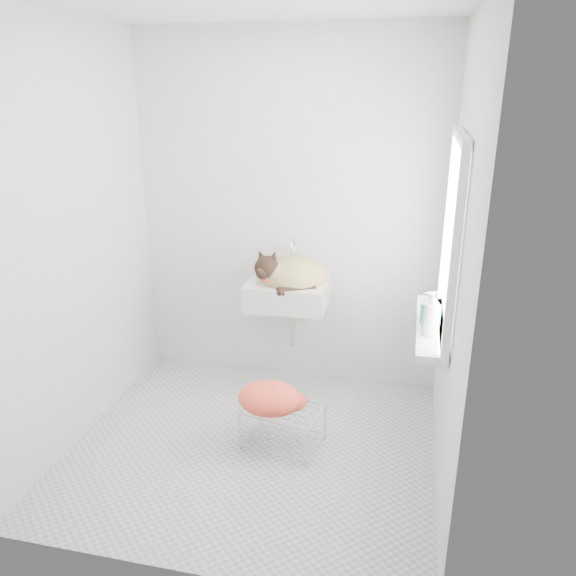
% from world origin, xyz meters
% --- Properties ---
extents(floor, '(2.20, 2.00, 0.02)m').
position_xyz_m(floor, '(0.00, 0.00, 0.00)').
color(floor, silver).
rests_on(floor, ground).
extents(back_wall, '(2.20, 0.02, 2.50)m').
position_xyz_m(back_wall, '(0.00, 1.00, 1.25)').
color(back_wall, silver).
rests_on(back_wall, ground).
extents(right_wall, '(0.02, 2.00, 2.50)m').
position_xyz_m(right_wall, '(1.10, 0.00, 1.25)').
color(right_wall, silver).
rests_on(right_wall, ground).
extents(left_wall, '(0.02, 2.00, 2.50)m').
position_xyz_m(left_wall, '(-1.10, 0.00, 1.25)').
color(left_wall, silver).
rests_on(left_wall, ground).
extents(window_glass, '(0.01, 0.80, 1.00)m').
position_xyz_m(window_glass, '(1.09, 0.20, 1.35)').
color(window_glass, white).
rests_on(window_glass, right_wall).
extents(window_frame, '(0.04, 0.90, 1.10)m').
position_xyz_m(window_frame, '(1.07, 0.20, 1.35)').
color(window_frame, white).
rests_on(window_frame, right_wall).
extents(windowsill, '(0.16, 0.88, 0.04)m').
position_xyz_m(windowsill, '(1.01, 0.20, 0.83)').
color(windowsill, white).
rests_on(windowsill, right_wall).
extents(sink, '(0.54, 0.47, 0.22)m').
position_xyz_m(sink, '(0.06, 0.74, 0.85)').
color(sink, white).
rests_on(sink, back_wall).
extents(faucet, '(0.20, 0.14, 0.20)m').
position_xyz_m(faucet, '(0.06, 0.92, 0.99)').
color(faucet, silver).
rests_on(faucet, sink).
extents(cat, '(0.54, 0.48, 0.31)m').
position_xyz_m(cat, '(0.07, 0.72, 0.89)').
color(cat, tan).
rests_on(cat, sink).
extents(wire_rack, '(0.49, 0.39, 0.27)m').
position_xyz_m(wire_rack, '(0.18, 0.06, 0.15)').
color(wire_rack, silver).
rests_on(wire_rack, floor).
extents(towel, '(0.40, 0.29, 0.16)m').
position_xyz_m(towel, '(0.11, 0.01, 0.30)').
color(towel, orange).
rests_on(towel, wire_rack).
extents(bottle_a, '(0.11, 0.11, 0.21)m').
position_xyz_m(bottle_a, '(1.00, 0.04, 0.85)').
color(bottle_a, white).
rests_on(bottle_a, windowsill).
extents(bottle_b, '(0.12, 0.12, 0.18)m').
position_xyz_m(bottle_b, '(1.00, 0.17, 0.85)').
color(bottle_b, '#21987A').
rests_on(bottle_b, windowsill).
extents(bottle_c, '(0.15, 0.15, 0.15)m').
position_xyz_m(bottle_c, '(1.00, 0.31, 0.85)').
color(bottle_c, silver).
rests_on(bottle_c, windowsill).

